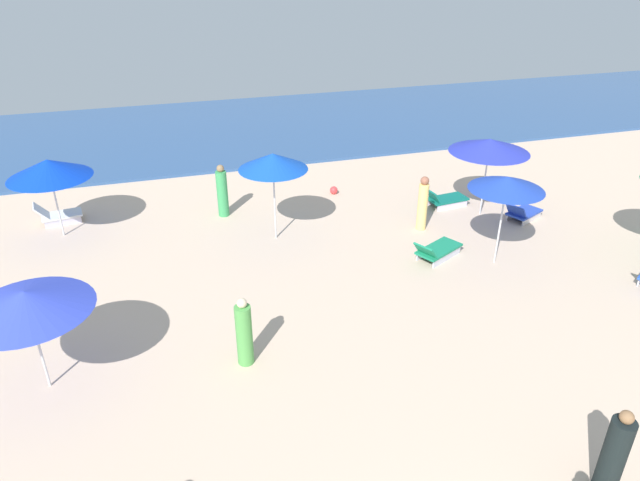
% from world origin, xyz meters
% --- Properties ---
extents(ocean, '(60.00, 10.95, 0.12)m').
position_xyz_m(ocean, '(0.00, 24.52, 0.06)').
color(ocean, '#2F5288').
rests_on(ocean, ground_plane).
extents(umbrella_0, '(2.36, 2.36, 2.41)m').
position_xyz_m(umbrella_0, '(-6.74, 15.16, 2.14)').
color(umbrella_0, silver).
rests_on(umbrella_0, ground_plane).
extents(lounge_chair_0_0, '(1.44, 0.86, 0.71)m').
position_xyz_m(lounge_chair_0_0, '(-6.97, 16.15, 0.27)').
color(lounge_chair_0_0, silver).
rests_on(lounge_chair_0_0, ground_plane).
extents(umbrella_1, '(2.40, 2.40, 2.23)m').
position_xyz_m(umbrella_1, '(-6.37, 8.18, 2.03)').
color(umbrella_1, silver).
rests_on(umbrella_1, ground_plane).
extents(umbrella_2, '(1.96, 1.96, 2.54)m').
position_xyz_m(umbrella_2, '(4.85, 9.99, 2.35)').
color(umbrella_2, silver).
rests_on(umbrella_2, ground_plane).
extents(lounge_chair_2_0, '(1.64, 1.26, 0.64)m').
position_xyz_m(lounge_chair_2_0, '(3.41, 10.67, 0.25)').
color(lounge_chair_2_0, silver).
rests_on(lounge_chair_2_0, ground_plane).
extents(umbrella_4, '(1.98, 1.98, 2.65)m').
position_xyz_m(umbrella_4, '(-0.62, 13.17, 2.41)').
color(umbrella_4, silver).
rests_on(umbrella_4, ground_plane).
extents(umbrella_5, '(2.48, 2.48, 2.52)m').
position_xyz_m(umbrella_5, '(6.14, 12.92, 2.31)').
color(umbrella_5, silver).
rests_on(umbrella_5, ground_plane).
extents(lounge_chair_5_0, '(1.43, 1.12, 0.67)m').
position_xyz_m(lounge_chair_5_0, '(7.17, 12.14, 0.25)').
color(lounge_chair_5_0, silver).
rests_on(lounge_chair_5_0, ground_plane).
extents(lounge_chair_5_1, '(1.45, 0.82, 0.65)m').
position_xyz_m(lounge_chair_5_1, '(5.32, 13.80, 0.25)').
color(lounge_chair_5_1, silver).
rests_on(lounge_chair_5_1, ground_plane).
extents(beachgoer_2, '(0.48, 0.48, 1.72)m').
position_xyz_m(beachgoer_2, '(-1.88, 15.21, 0.81)').
color(beachgoer_2, '#3A9E57').
rests_on(beachgoer_2, ground_plane).
extents(beachgoer_3, '(0.41, 0.41, 1.72)m').
position_xyz_m(beachgoer_3, '(3.80, 12.47, 0.84)').
color(beachgoer_3, '#F9D378').
rests_on(beachgoer_3, ground_plane).
extents(beachgoer_4, '(0.48, 0.48, 1.59)m').
position_xyz_m(beachgoer_4, '(-2.48, 7.78, 0.74)').
color(beachgoer_4, '#51A04B').
rests_on(beachgoer_4, ground_plane).
extents(beachgoer_5, '(0.51, 0.51, 1.68)m').
position_xyz_m(beachgoer_5, '(2.51, 2.99, 0.78)').
color(beachgoer_5, black).
rests_on(beachgoer_5, ground_plane).
extents(beach_ball_1, '(0.28, 0.28, 0.28)m').
position_xyz_m(beach_ball_1, '(2.07, 15.86, 0.14)').
color(beach_ball_1, '#F43B3D').
rests_on(beach_ball_1, ground_plane).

